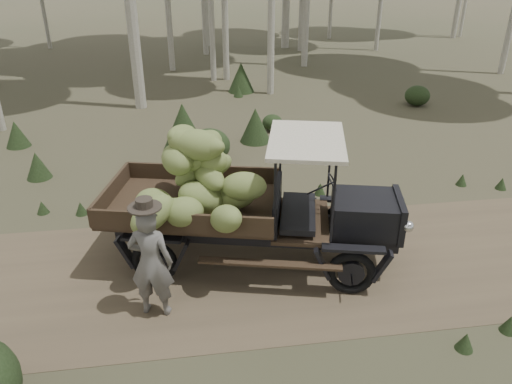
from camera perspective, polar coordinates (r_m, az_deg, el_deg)
ground at (r=9.53m, az=6.60°, el=-8.30°), size 120.00×120.00×0.00m
dirt_track at (r=9.53m, az=6.61°, el=-8.28°), size 70.00×4.00×0.01m
banana_truck at (r=8.83m, az=-3.52°, el=0.58°), size 5.65×3.07×2.73m
farmer at (r=8.00m, az=-11.93°, el=-7.77°), size 0.79×0.62×2.09m
undergrowth at (r=8.62m, az=2.79°, el=-7.99°), size 23.37×24.31×1.39m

